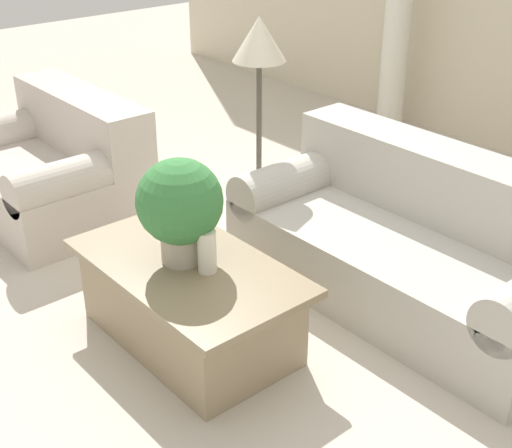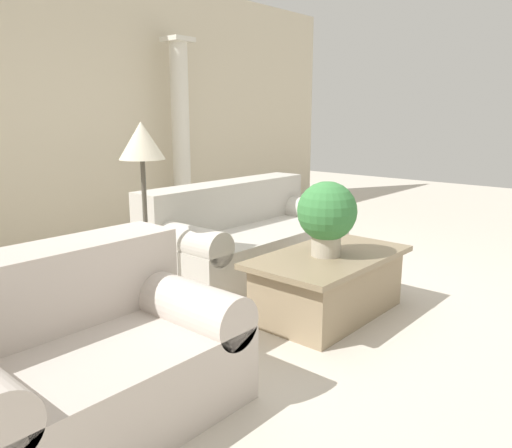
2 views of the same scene
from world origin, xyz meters
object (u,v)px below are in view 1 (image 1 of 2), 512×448
object	(u,v)px
loveseat	(55,166)
potted_plant	(180,205)
floor_lamp	(259,56)
coffee_table	(189,301)
sofa_long	(413,242)

from	to	relation	value
loveseat	potted_plant	size ratio (longest dim) A/B	2.58
floor_lamp	coffee_table	bearing A→B (deg)	-55.74
loveseat	potted_plant	xyz separation A→B (m)	(1.86, -0.20, 0.44)
potted_plant	sofa_long	bearing A→B (deg)	68.56
sofa_long	floor_lamp	size ratio (longest dim) A/B	1.42
sofa_long	coffee_table	size ratio (longest dim) A/B	1.59
loveseat	floor_lamp	xyz separation A→B (m)	(1.12, 0.94, 0.84)
loveseat	floor_lamp	size ratio (longest dim) A/B	0.99
loveseat	potted_plant	world-z (taller)	potted_plant
potted_plant	floor_lamp	xyz separation A→B (m)	(-0.74, 1.14, 0.40)
loveseat	floor_lamp	distance (m)	1.69
coffee_table	floor_lamp	distance (m)	1.67
loveseat	coffee_table	bearing A→B (deg)	-6.21
floor_lamp	sofa_long	bearing A→B (deg)	4.81
sofa_long	loveseat	distance (m)	2.57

